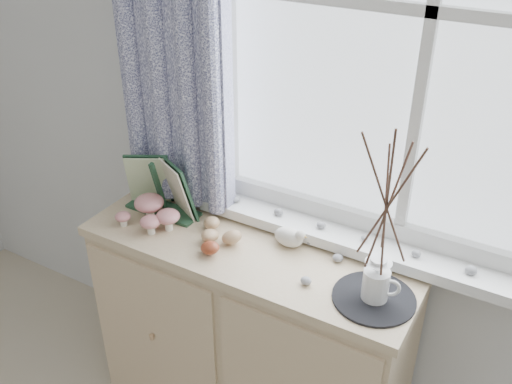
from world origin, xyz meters
TOP-DOWN VIEW (x-y plane):
  - sideboard at (-0.15, 1.75)m, footprint 1.20×0.45m
  - botanical_book at (-0.54, 1.74)m, footprint 0.34×0.13m
  - toadstool_cluster at (-0.52, 1.68)m, footprint 0.23×0.16m
  - wooden_eggs at (-0.26, 1.70)m, footprint 0.17×0.17m
  - songbird_figurine at (-0.03, 1.81)m, footprint 0.15×0.07m
  - crocheted_doily at (0.32, 1.69)m, footprint 0.26×0.26m
  - twig_pitcher at (0.32, 1.69)m, footprint 0.28×0.28m
  - sideboard_pebbles at (0.18, 1.76)m, footprint 0.34×0.23m

SIDE VIEW (x-z plane):
  - sideboard at x=-0.15m, z-range 0.00..0.85m
  - crocheted_doily at x=0.32m, z-range 0.85..0.86m
  - sideboard_pebbles at x=0.18m, z-range 0.85..0.88m
  - wooden_eggs at x=-0.26m, z-range 0.84..0.91m
  - songbird_figurine at x=-0.03m, z-range 0.85..0.93m
  - toadstool_cluster at x=-0.52m, z-range 0.86..0.96m
  - botanical_book at x=-0.54m, z-range 0.85..1.08m
  - twig_pitcher at x=0.32m, z-range 0.90..1.51m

